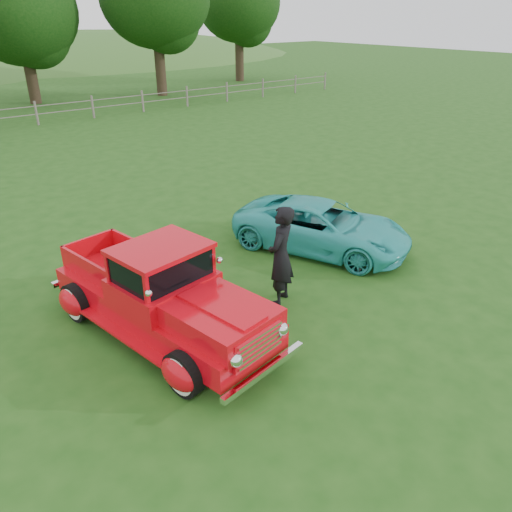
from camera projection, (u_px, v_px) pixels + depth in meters
ground at (257, 350)px, 8.74m from camera, size 140.00×140.00×0.00m
tree_near_east at (19, 12)px, 29.58m from camera, size 6.80×6.80×8.33m
tree_far_east at (239, 3)px, 39.47m from camera, size 6.60×6.60×8.86m
red_pickup at (162, 295)px, 8.88m from camera, size 2.83×5.20×1.78m
teal_sedan at (322, 227)px, 12.21m from camera, size 3.53×4.73×1.19m
man at (281, 256)px, 9.77m from camera, size 0.90×0.80×2.06m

